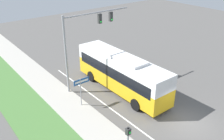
{
  "coord_description": "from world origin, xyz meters",
  "views": [
    {
      "loc": [
        -14.58,
        -8.83,
        12.31
      ],
      "look_at": [
        -1.18,
        8.21,
        1.88
      ],
      "focal_mm": 40.0,
      "sensor_mm": 36.0,
      "label": 1
    }
  ],
  "objects": [
    {
      "name": "pedestrian_signal",
      "position": [
        -6.55,
        -0.18,
        1.94
      ],
      "size": [
        0.28,
        0.34,
        2.82
      ],
      "color": "#939399",
      "rests_on": "ground_plane"
    },
    {
      "name": "signal_gantry",
      "position": [
        -2.98,
        9.96,
        5.31
      ],
      "size": [
        7.2,
        0.41,
        7.43
      ],
      "color": "#939399",
      "rests_on": "ground_plane"
    },
    {
      "name": "bus",
      "position": [
        -0.85,
        7.2,
        2.0
      ],
      "size": [
        2.68,
        10.85,
        3.66
      ],
      "color": "gold",
      "rests_on": "ground_plane"
    },
    {
      "name": "ground_plane",
      "position": [
        0.0,
        0.0,
        0.0
      ],
      "size": [
        80.0,
        80.0,
        0.0
      ],
      "primitive_type": "plane",
      "color": "#565451"
    },
    {
      "name": "street_sign",
      "position": [
        -5.27,
        7.23,
        1.94
      ],
      "size": [
        1.5,
        0.08,
        2.68
      ],
      "color": "#939399",
      "rests_on": "ground_plane"
    }
  ]
}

